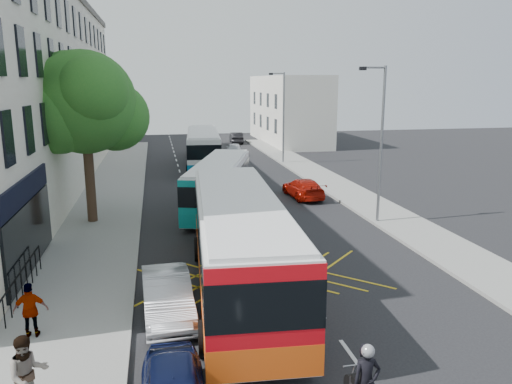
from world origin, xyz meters
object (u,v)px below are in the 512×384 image
lamp_far (283,113)px  red_hatchback (303,188)px  bus_near (239,243)px  distant_car_silver (234,149)px  distant_car_grey (200,148)px  pedestrian_near (28,375)px  street_tree (84,103)px  pedestrian_far (31,310)px  parked_car_silver (167,295)px  lamp_near (380,137)px  bus_far (203,148)px  distant_car_dark (236,138)px  bus_mid (219,184)px

lamp_far → red_hatchback: bearing=-98.5°
bus_near → distant_car_silver: 33.59m
distant_car_grey → pedestrian_near: size_ratio=2.78×
lamp_far → street_tree: bearing=-130.8°
red_hatchback → pedestrian_near: bearing=54.3°
distant_car_grey → pedestrian_far: bearing=-101.1°
lamp_far → bus_near: bearing=-107.4°
parked_car_silver → pedestrian_far: size_ratio=2.59×
bus_near → street_tree: bearing=125.0°
distant_car_silver → lamp_far: bearing=127.4°
pedestrian_near → parked_car_silver: bearing=30.4°
lamp_near → bus_far: 20.91m
distant_car_dark → pedestrian_near: size_ratio=2.17×
parked_car_silver → distant_car_dark: parked_car_silver is taller
bus_near → parked_car_silver: bearing=-148.1°
bus_far → pedestrian_far: 29.89m
bus_mid → lamp_near: bearing=-13.9°
red_hatchback → lamp_far: bearing=-102.4°
parked_car_silver → distant_car_dark: 45.72m
lamp_near → bus_mid: (-7.72, 4.57, -3.10)m
lamp_near → parked_car_silver: bearing=-142.3°
lamp_near → bus_mid: bearing=149.4°
red_hatchback → pedestrian_near: (-12.21, -19.65, 0.45)m
red_hatchback → distant_car_dark: distant_car_dark is taller
lamp_near → lamp_far: size_ratio=1.00×
bus_near → pedestrian_far: 6.90m
pedestrian_near → distant_car_grey: bearing=54.9°
bus_near → pedestrian_far: (-6.46, -2.27, -0.86)m
bus_near → pedestrian_near: size_ratio=6.80×
street_tree → lamp_near: 15.10m
street_tree → distant_car_dark: bearing=68.5°
street_tree → bus_near: 12.71m
lamp_far → pedestrian_far: size_ratio=4.86×
bus_near → red_hatchback: size_ratio=2.91×
bus_near → red_hatchback: (6.50, 13.78, -1.21)m
street_tree → distant_car_silver: bearing=64.0°
distant_car_grey → bus_near: bearing=-91.3°
lamp_near → bus_mid: size_ratio=0.76×
distant_car_dark → pedestrian_far: size_ratio=2.44×
parked_car_silver → bus_near: bearing=25.3°
lamp_far → bus_mid: (-7.72, -15.43, -3.10)m
pedestrian_far → red_hatchback: bearing=-129.2°
lamp_far → red_hatchback: size_ratio=1.86×
bus_mid → pedestrian_near: 18.81m
lamp_near → pedestrian_near: lamp_near is taller
lamp_near → bus_mid: 9.49m
bus_near → pedestrian_near: (-5.72, -5.87, -0.76)m
lamp_far → bus_far: size_ratio=0.69×
distant_car_silver → red_hatchback: bearing=101.5°
bus_near → bus_far: 26.63m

